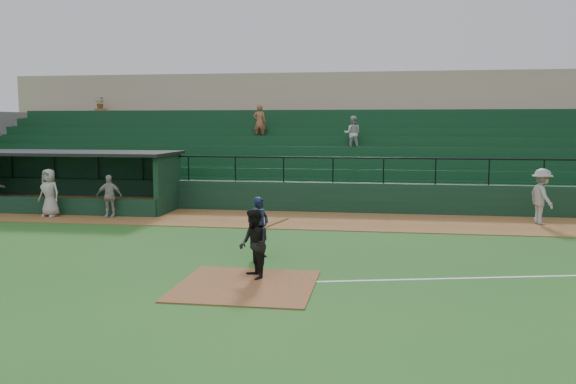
# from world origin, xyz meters

# --- Properties ---
(ground) EXTENTS (90.00, 90.00, 0.00)m
(ground) POSITION_xyz_m (0.00, 0.00, 0.00)
(ground) COLOR #21551B
(ground) RESTS_ON ground
(warning_track) EXTENTS (40.00, 4.00, 0.03)m
(warning_track) POSITION_xyz_m (0.00, 8.00, 0.01)
(warning_track) COLOR brown
(warning_track) RESTS_ON ground
(home_plate_dirt) EXTENTS (3.00, 3.00, 0.03)m
(home_plate_dirt) POSITION_xyz_m (0.00, -1.00, 0.01)
(home_plate_dirt) COLOR brown
(home_plate_dirt) RESTS_ON ground
(stadium_structure) EXTENTS (38.00, 13.08, 6.40)m
(stadium_structure) POSITION_xyz_m (-0.00, 16.46, 2.30)
(stadium_structure) COLOR #10301D
(stadium_structure) RESTS_ON ground
(dugout) EXTENTS (8.90, 3.20, 2.42)m
(dugout) POSITION_xyz_m (-9.75, 9.56, 1.33)
(dugout) COLOR #10301D
(dugout) RESTS_ON ground
(batter_at_plate) EXTENTS (1.10, 0.72, 1.62)m
(batter_at_plate) POSITION_xyz_m (-0.25, 1.80, 0.81)
(batter_at_plate) COLOR black
(batter_at_plate) RESTS_ON ground
(umpire) EXTENTS (0.93, 1.00, 1.64)m
(umpire) POSITION_xyz_m (0.05, -0.38, 0.82)
(umpire) COLOR black
(umpire) RESTS_ON ground
(runner) EXTENTS (1.01, 1.41, 1.96)m
(runner) POSITION_xyz_m (8.49, 8.36, 1.01)
(runner) COLOR gray
(runner) RESTS_ON warning_track
(dugout_player_a) EXTENTS (1.00, 0.58, 1.61)m
(dugout_player_a) POSITION_xyz_m (-7.21, 7.43, 0.84)
(dugout_player_a) COLOR #AAA59F
(dugout_player_a) RESTS_ON warning_track
(dugout_player_b) EXTENTS (0.98, 0.74, 1.82)m
(dugout_player_b) POSITION_xyz_m (-9.54, 7.27, 0.94)
(dugout_player_b) COLOR #A7A29C
(dugout_player_b) RESTS_ON warning_track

